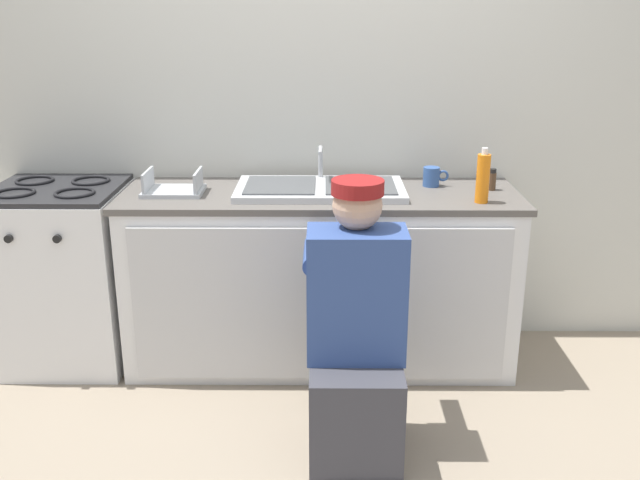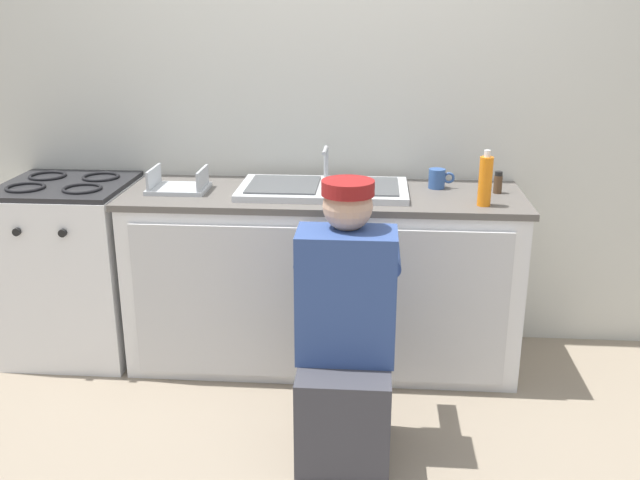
% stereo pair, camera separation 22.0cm
% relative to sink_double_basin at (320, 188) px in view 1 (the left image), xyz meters
% --- Properties ---
extents(ground_plane, '(12.00, 12.00, 0.00)m').
position_rel_sink_double_basin_xyz_m(ground_plane, '(0.00, -0.30, -0.89)').
color(ground_plane, gray).
extents(back_wall, '(6.00, 0.10, 2.50)m').
position_rel_sink_double_basin_xyz_m(back_wall, '(0.00, 0.35, 0.36)').
color(back_wall, silver).
rests_on(back_wall, ground_plane).
extents(counter_cabinet, '(1.86, 0.62, 0.84)m').
position_rel_sink_double_basin_xyz_m(counter_cabinet, '(0.00, -0.01, -0.47)').
color(counter_cabinet, white).
rests_on(counter_cabinet, ground_plane).
extents(countertop, '(1.90, 0.62, 0.03)m').
position_rel_sink_double_basin_xyz_m(countertop, '(0.00, -0.00, -0.03)').
color(countertop, '#5B5651').
rests_on(countertop, counter_cabinet).
extents(sink_double_basin, '(0.80, 0.44, 0.19)m').
position_rel_sink_double_basin_xyz_m(sink_double_basin, '(0.00, 0.00, 0.00)').
color(sink_double_basin, silver).
rests_on(sink_double_basin, countertop).
extents(stove_range, '(0.62, 0.62, 0.91)m').
position_rel_sink_double_basin_xyz_m(stove_range, '(-1.27, -0.00, -0.44)').
color(stove_range, white).
rests_on(stove_range, ground_plane).
extents(plumber_person, '(0.42, 0.61, 1.10)m').
position_rel_sink_double_basin_xyz_m(plumber_person, '(0.14, -0.78, -0.43)').
color(plumber_person, '#3F3F47').
rests_on(plumber_person, ground_plane).
extents(dish_rack_tray, '(0.28, 0.22, 0.11)m').
position_rel_sink_double_basin_xyz_m(dish_rack_tray, '(-0.70, -0.03, 0.01)').
color(dish_rack_tray, '#B2B7BC').
rests_on(dish_rack_tray, countertop).
extents(soap_bottle_orange, '(0.06, 0.06, 0.25)m').
position_rel_sink_double_basin_xyz_m(soap_bottle_orange, '(0.73, -0.18, 0.09)').
color(soap_bottle_orange, orange).
rests_on(soap_bottle_orange, countertop).
extents(coffee_mug, '(0.13, 0.08, 0.09)m').
position_rel_sink_double_basin_xyz_m(coffee_mug, '(0.55, 0.12, 0.03)').
color(coffee_mug, '#335699').
rests_on(coffee_mug, countertop).
extents(spice_bottle_pepper, '(0.04, 0.04, 0.10)m').
position_rel_sink_double_basin_xyz_m(spice_bottle_pepper, '(0.83, 0.05, 0.03)').
color(spice_bottle_pepper, '#513823').
rests_on(spice_bottle_pepper, countertop).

